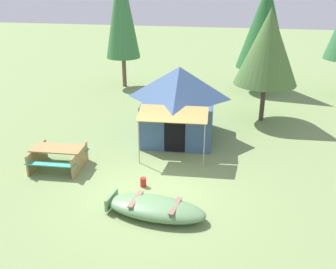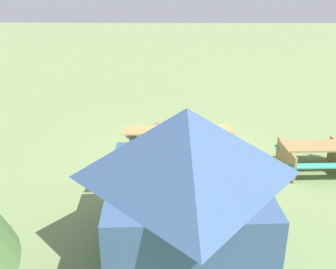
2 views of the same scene
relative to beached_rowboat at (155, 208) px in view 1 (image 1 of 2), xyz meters
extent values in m
plane|color=#799257|center=(-0.39, 1.26, -0.23)|extent=(80.00, 80.00, 0.00)
ellipsoid|color=#5F8857|center=(0.01, 0.00, -0.01)|extent=(2.93, 1.45, 0.45)
ellipsoid|color=#212F1E|center=(0.01, 0.00, 0.03)|extent=(2.69, 1.29, 0.16)
cube|color=#855F50|center=(0.57, -0.07, 0.17)|extent=(0.24, 0.87, 0.04)
cube|color=#855F50|center=(-0.55, 0.06, 0.17)|extent=(0.24, 0.87, 0.04)
cube|color=#5F8857|center=(-1.28, 0.15, 0.01)|extent=(0.16, 0.73, 0.34)
cube|color=#3C5984|center=(-0.23, 5.57, 0.59)|extent=(2.81, 3.13, 1.65)
pyramid|color=#3C5984|center=(-0.23, 5.57, 2.03)|extent=(3.04, 3.38, 1.22)
cube|color=black|center=(-0.15, 4.06, 0.46)|extent=(0.76, 0.07, 1.32)
cube|color=tan|center=(-0.12, 3.51, 1.47)|extent=(2.44, 1.24, 0.26)
cylinder|color=gray|center=(1.02, 3.10, 0.55)|extent=(0.04, 0.04, 1.57)
cylinder|color=gray|center=(-1.21, 2.98, 0.55)|extent=(0.04, 0.04, 1.57)
cube|color=#9D7F49|center=(-3.81, 2.13, 0.49)|extent=(1.75, 0.86, 0.04)
cube|color=teal|center=(-3.78, 1.52, 0.20)|extent=(1.72, 0.34, 0.04)
cube|color=teal|center=(-3.84, 2.74, 0.20)|extent=(1.72, 0.34, 0.04)
cube|color=#9D7F49|center=(-4.56, 2.09, 0.12)|extent=(0.13, 1.48, 0.70)
cube|color=#9D7F49|center=(-3.05, 2.17, 0.12)|extent=(0.13, 1.48, 0.70)
cube|color=#289365|center=(-1.01, 4.54, -0.05)|extent=(0.54, 0.63, 0.36)
cylinder|color=red|center=(-0.69, 1.45, -0.09)|extent=(0.25, 0.25, 0.29)
cylinder|color=#433530|center=(3.11, 8.16, 0.61)|extent=(0.21, 0.21, 1.69)
cone|color=#4B7136|center=(3.11, 8.16, 3.05)|extent=(2.72, 2.72, 3.19)
cylinder|color=brown|center=(-4.59, 12.56, 0.62)|extent=(0.23, 0.23, 1.71)
cone|color=#3A7941|center=(-4.59, 12.56, 4.18)|extent=(1.93, 1.93, 5.41)
cylinder|color=brown|center=(3.17, 13.10, 0.45)|extent=(0.26, 0.26, 1.36)
cone|color=#276430|center=(3.17, 13.10, 3.39)|extent=(2.81, 2.81, 4.53)
camera|label=1|loc=(1.99, -8.62, 5.84)|focal=41.01mm
camera|label=2|loc=(-0.01, 11.43, 4.53)|focal=40.49mm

